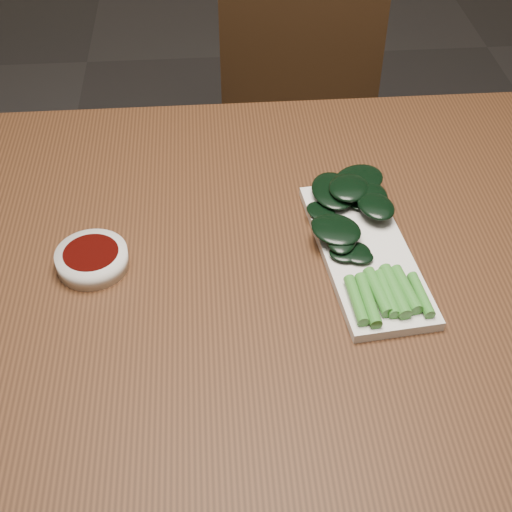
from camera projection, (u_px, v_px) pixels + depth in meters
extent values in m
cube|color=#402312|center=(270.00, 269.00, 0.98)|extent=(1.40, 0.80, 0.04)
cube|color=black|center=(289.00, 162.00, 1.67)|extent=(0.46, 0.46, 0.04)
cylinder|color=black|center=(213.00, 270.00, 1.73)|extent=(0.04, 0.04, 0.41)
cylinder|color=black|center=(345.00, 285.00, 1.69)|extent=(0.04, 0.04, 0.41)
cylinder|color=black|center=(236.00, 190.00, 1.96)|extent=(0.04, 0.04, 0.41)
cylinder|color=black|center=(353.00, 201.00, 1.92)|extent=(0.04, 0.04, 0.41)
cube|color=black|center=(302.00, 33.00, 1.63)|extent=(0.38, 0.12, 0.44)
cylinder|color=silver|center=(92.00, 259.00, 0.95)|extent=(0.10, 0.10, 0.03)
cylinder|color=#320704|center=(91.00, 253.00, 0.94)|extent=(0.07, 0.07, 0.00)
cube|color=silver|center=(365.00, 252.00, 0.96)|extent=(0.14, 0.30, 0.01)
cylinder|color=#3C842D|center=(356.00, 300.00, 0.88)|extent=(0.02, 0.08, 0.01)
cylinder|color=#3C842D|center=(368.00, 300.00, 0.88)|extent=(0.02, 0.08, 0.02)
cylinder|color=#3C842D|center=(378.00, 292.00, 0.89)|extent=(0.03, 0.08, 0.02)
cylinder|color=#3C842D|center=(387.00, 293.00, 0.89)|extent=(0.02, 0.07, 0.01)
cylinder|color=#3C842D|center=(395.00, 291.00, 0.89)|extent=(0.03, 0.08, 0.02)
cylinder|color=#3C842D|center=(406.00, 289.00, 0.89)|extent=(0.03, 0.08, 0.02)
cylinder|color=#3C842D|center=(421.00, 295.00, 0.89)|extent=(0.02, 0.07, 0.01)
ellipsoid|color=black|center=(376.00, 206.00, 1.00)|extent=(0.06, 0.08, 0.01)
ellipsoid|color=black|center=(374.00, 199.00, 1.03)|extent=(0.04, 0.05, 0.01)
ellipsoid|color=black|center=(342.00, 184.00, 1.04)|extent=(0.06, 0.06, 0.01)
ellipsoid|color=black|center=(358.00, 179.00, 1.04)|extent=(0.10, 0.10, 0.01)
ellipsoid|color=black|center=(321.00, 211.00, 1.01)|extent=(0.06, 0.06, 0.01)
ellipsoid|color=black|center=(370.00, 187.00, 1.03)|extent=(0.04, 0.06, 0.01)
ellipsoid|color=black|center=(349.00, 188.00, 1.02)|extent=(0.08, 0.08, 0.01)
ellipsoid|color=black|center=(367.00, 190.00, 1.02)|extent=(0.08, 0.09, 0.01)
ellipsoid|color=black|center=(360.00, 202.00, 1.02)|extent=(0.04, 0.04, 0.01)
ellipsoid|color=black|center=(336.00, 229.00, 0.96)|extent=(0.09, 0.09, 0.01)
ellipsoid|color=black|center=(334.00, 191.00, 1.03)|extent=(0.07, 0.09, 0.01)
ellipsoid|color=black|center=(331.00, 227.00, 0.97)|extent=(0.07, 0.07, 0.01)
ellipsoid|color=black|center=(340.00, 234.00, 0.96)|extent=(0.05, 0.08, 0.01)
ellipsoid|color=black|center=(359.00, 252.00, 0.95)|extent=(0.04, 0.04, 0.01)
ellipsoid|color=black|center=(359.00, 256.00, 0.94)|extent=(0.05, 0.04, 0.01)
ellipsoid|color=black|center=(344.00, 254.00, 0.94)|extent=(0.05, 0.04, 0.01)
ellipsoid|color=black|center=(350.00, 251.00, 0.95)|extent=(0.03, 0.04, 0.01)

